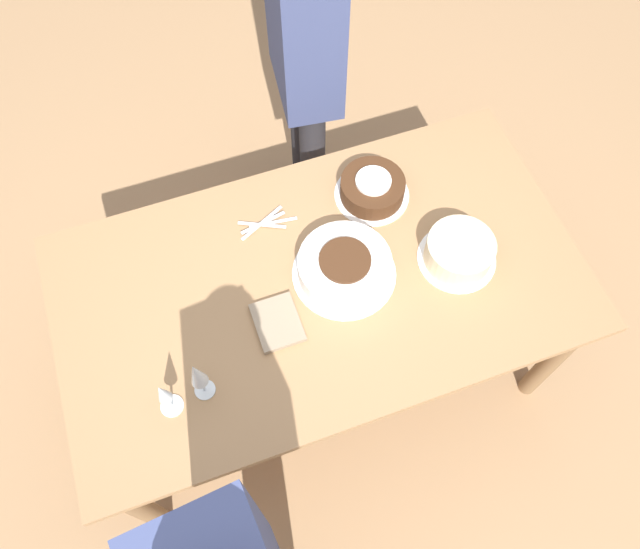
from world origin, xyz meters
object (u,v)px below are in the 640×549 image
(cake_back_decorated, at_px, (459,252))
(wine_glass_near, at_px, (164,395))
(cake_center_white, at_px, (344,267))
(wine_glass_far, at_px, (197,375))
(cake_front_chocolate, at_px, (372,188))
(person_cutting, at_px, (305,48))

(cake_back_decorated, xyz_separation_m, wine_glass_near, (1.03, 0.17, 0.07))
(cake_center_white, height_order, wine_glass_near, wine_glass_near)
(cake_back_decorated, bearing_deg, wine_glass_far, 9.63)
(cake_front_chocolate, relative_size, wine_glass_near, 1.43)
(cake_center_white, xyz_separation_m, person_cutting, (-0.15, -0.83, 0.15))
(person_cutting, bearing_deg, cake_center_white, -3.37)
(wine_glass_near, distance_m, person_cutting, 1.35)
(wine_glass_near, height_order, wine_glass_far, wine_glass_far)
(cake_center_white, bearing_deg, cake_back_decorated, 168.59)
(cake_front_chocolate, distance_m, wine_glass_far, 0.91)
(wine_glass_near, height_order, person_cutting, person_cutting)
(cake_front_chocolate, distance_m, wine_glass_near, 1.00)
(cake_center_white, relative_size, wine_glass_far, 1.59)
(cake_back_decorated, relative_size, person_cutting, 0.17)
(wine_glass_far, distance_m, person_cutting, 1.28)
(cake_front_chocolate, xyz_separation_m, cake_back_decorated, (-0.17, 0.34, 0.01))
(cake_front_chocolate, distance_m, cake_back_decorated, 0.38)
(wine_glass_far, bearing_deg, person_cutting, -123.13)
(cake_back_decorated, bearing_deg, person_cutting, -76.09)
(cake_front_chocolate, bearing_deg, person_cutting, -84.71)
(cake_center_white, height_order, cake_front_chocolate, cake_center_white)
(wine_glass_far, bearing_deg, cake_back_decorated, -170.37)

